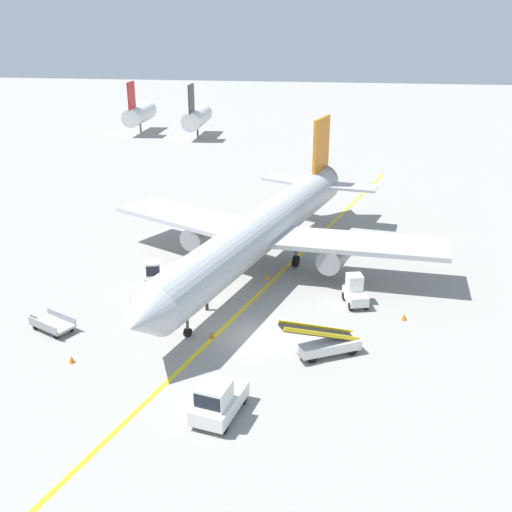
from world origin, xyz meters
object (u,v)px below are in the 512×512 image
baggage_tug_by_cargo_door (355,292)px  ground_crew_marshaller (207,298)px  airliner (264,229)px  baggage_cart_loaded (52,324)px  safety_cone_nose_right (72,359)px  safety_cone_nose_left (212,335)px  baggage_tug_near_wing (153,275)px  pushback_tug (218,400)px  safety_cone_wingtip_right (404,317)px  safety_cone_wingtip_left (267,276)px  belt_loader_forward_hold (326,343)px

baggage_tug_by_cargo_door → ground_crew_marshaller: size_ratio=1.56×
airliner → ground_crew_marshaller: bearing=-111.2°
baggage_cart_loaded → ground_crew_marshaller: 10.24m
safety_cone_nose_right → safety_cone_nose_left: bearing=27.4°
baggage_tug_near_wing → safety_cone_nose_right: size_ratio=6.07×
pushback_tug → safety_cone_wingtip_right: pushback_tug is taller
airliner → safety_cone_nose_right: airliner is taller
safety_cone_wingtip_left → belt_loader_forward_hold: bearing=-65.3°
baggage_tug_near_wing → safety_cone_nose_right: (-1.71, -11.08, -0.71)m
baggage_tug_by_cargo_door → safety_cone_wingtip_left: bearing=153.0°
airliner → safety_cone_nose_right: (-9.53, -15.52, -3.20)m
baggage_tug_by_cargo_door → safety_cone_wingtip_left: size_ratio=6.04×
baggage_tug_by_cargo_door → safety_cone_wingtip_right: baggage_tug_by_cargo_door is taller
baggage_cart_loaded → safety_cone_wingtip_right: (22.77, 4.58, -0.25)m
safety_cone_nose_left → baggage_cart_loaded: bearing=-177.5°
airliner → baggage_cart_loaded: airliner is taller
baggage_tug_by_cargo_door → baggage_cart_loaded: 20.60m
baggage_tug_near_wing → ground_crew_marshaller: baggage_tug_near_wing is taller
airliner → baggage_tug_by_cargo_door: size_ratio=13.04×
safety_cone_wingtip_left → safety_cone_wingtip_right: size_ratio=1.00×
baggage_tug_by_cargo_door → safety_cone_wingtip_right: 3.93m
airliner → ground_crew_marshaller: (-3.02, -7.78, -2.51)m
safety_cone_nose_left → safety_cone_wingtip_right: (12.32, 4.14, 0.00)m
baggage_tug_near_wing → safety_cone_nose_right: 11.23m
safety_cone_wingtip_left → baggage_tug_near_wing: bearing=-163.5°
safety_cone_wingtip_right → pushback_tug: bearing=-131.0°
belt_loader_forward_hold → safety_cone_wingtip_right: bearing=44.9°
pushback_tug → baggage_tug_by_cargo_door: (7.13, 14.03, -0.07)m
ground_crew_marshaller → baggage_tug_by_cargo_door: bearing=13.3°
pushback_tug → ground_crew_marshaller: size_ratio=2.31×
pushback_tug → ground_crew_marshaller: 12.02m
baggage_cart_loaded → safety_cone_wingtip_right: bearing=11.4°
pushback_tug → safety_cone_nose_right: (-9.56, 3.88, -0.77)m
belt_loader_forward_hold → ground_crew_marshaller: size_ratio=2.96×
safety_cone_nose_left → safety_cone_nose_right: bearing=-152.6°
safety_cone_wingtip_left → airliner: bearing=104.0°
baggage_tug_near_wing → ground_crew_marshaller: bearing=-34.8°
belt_loader_forward_hold → baggage_cart_loaded: belt_loader_forward_hold is taller
pushback_tug → baggage_tug_by_cargo_door: bearing=63.1°
belt_loader_forward_hold → safety_cone_wingtip_left: bearing=114.7°
belt_loader_forward_hold → baggage_cart_loaded: 17.68m
safety_cone_nose_left → safety_cone_nose_right: same height
safety_cone_nose_left → safety_cone_wingtip_left: same height
baggage_tug_by_cargo_door → ground_crew_marshaller: bearing=-166.7°
baggage_cart_loaded → pushback_tug: bearing=-30.9°
safety_cone_nose_right → baggage_tug_near_wing: bearing=81.2°
baggage_tug_by_cargo_door → safety_cone_nose_left: size_ratio=6.04×
belt_loader_forward_hold → baggage_tug_near_wing: bearing=148.5°
safety_cone_wingtip_left → baggage_tug_by_cargo_door: bearing=-27.0°
safety_cone_wingtip_left → ground_crew_marshaller: bearing=-121.2°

